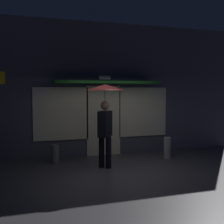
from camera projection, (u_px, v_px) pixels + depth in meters
ground_plane at (128, 174)px, 7.15m from camera, size 18.00×18.00×0.00m
building_facade at (102, 90)px, 9.22m from camera, size 9.32×1.00×4.17m
person_with_umbrella at (105, 106)px, 7.58m from camera, size 1.03×1.03×2.21m
sidewalk_bollard at (167, 148)px, 8.74m from camera, size 0.21×0.21×0.64m
sidewalk_bollard_2 at (55, 154)px, 8.17m from camera, size 0.23×0.23×0.51m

